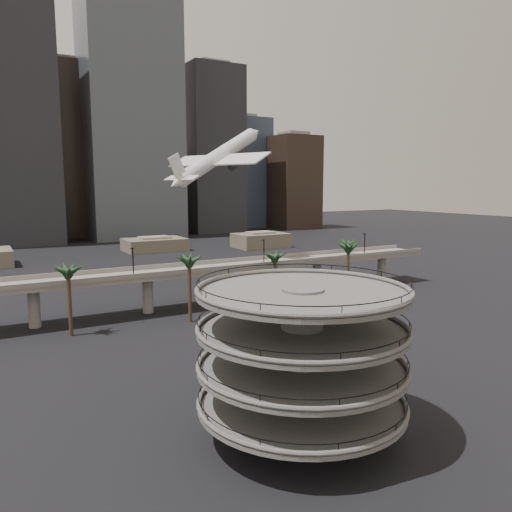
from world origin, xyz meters
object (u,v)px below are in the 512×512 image
parking_ramp (302,348)px  car_a (311,347)px  car_c (381,335)px  airborne_jet (218,157)px  overpass (196,274)px  car_b (336,331)px

parking_ramp → car_a: parking_ramp is taller
car_a → car_c: car_c is taller
parking_ramp → airborne_jet: bearing=70.5°
airborne_jet → car_c: 64.61m
car_c → parking_ramp: bearing=109.6°
overpass → airborne_jet: 34.75m
airborne_jet → car_a: 64.51m
car_b → car_c: (5.68, -5.42, -0.09)m
overpass → airborne_jet: size_ratio=3.98×
car_a → car_c: size_ratio=0.81×
parking_ramp → car_b: size_ratio=4.59×
overpass → car_c: overpass is taller
overpass → airborne_jet: airborne_jet is taller
parking_ramp → car_c: (31.94, 21.30, -9.13)m
car_a → car_b: 10.00m
parking_ramp → car_a: bearing=51.8°
car_b → car_c: 7.85m
parking_ramp → overpass: 60.46m
overpass → car_b: 35.50m
parking_ramp → overpass: (13.00, 59.00, -2.50)m
overpass → car_a: (4.40, -36.91, -6.67)m
overpass → car_b: bearing=-67.7°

